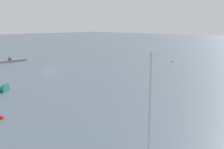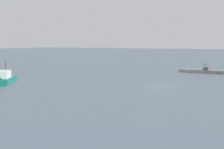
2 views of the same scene
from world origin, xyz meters
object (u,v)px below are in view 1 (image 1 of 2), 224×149
Objects in this scene: mooring_buoy_mid at (172,62)px; person_seated_grey_right at (9,59)px; umbrella_open_green at (9,56)px; mooring_buoy_near at (1,118)px; person_seated_maroon_left at (10,59)px.

person_seated_grey_right is at bearing -46.60° from mooring_buoy_mid.
umbrella_open_green is 1.86× the size of mooring_buoy_near.
mooring_buoy_mid is (-33.96, 36.35, -1.64)m from umbrella_open_green.
umbrella_open_green is at bearing -117.82° from mooring_buoy_near.
person_seated_maroon_left is 0.58× the size of umbrella_open_green.
mooring_buoy_near reaches higher than mooring_buoy_mid.
mooring_buoy_mid is at bearing -169.61° from mooring_buoy_near.
umbrella_open_green is 53.32m from mooring_buoy_near.
mooring_buoy_mid is at bearing 140.41° from person_seated_maroon_left.
person_seated_grey_right is 1.36× the size of mooring_buoy_mid.
person_seated_grey_right is (0.56, 0.05, 0.00)m from person_seated_maroon_left.
umbrella_open_green is (-0.29, -0.13, 0.84)m from person_seated_grey_right.
mooring_buoy_near is 59.81m from mooring_buoy_mid.
mooring_buoy_near is (25.14, 47.05, -0.77)m from person_seated_maroon_left.
person_seated_grey_right is at bearing -117.61° from mooring_buoy_near.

